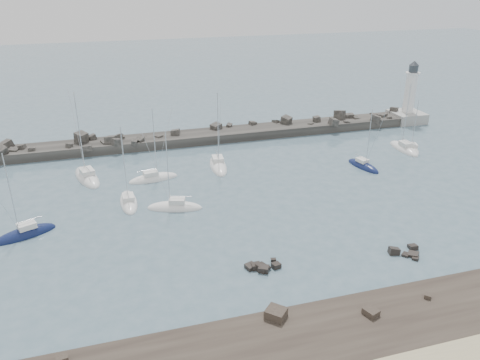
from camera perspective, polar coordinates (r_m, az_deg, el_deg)
The scene contains 15 objects.
ground at distance 63.63m, azimuth 3.75°, elevation -5.98°, with size 400.00×400.00×0.00m, color #486270.
rock_shelf at distance 47.43m, azimuth 12.86°, elevation -18.76°, with size 140.00×12.13×1.75m.
rock_cluster_near at distance 55.61m, azimuth 2.54°, elevation -10.65°, with size 4.21×2.69×1.38m.
rock_cluster_far at distance 61.76m, azimuth 19.57°, elevation -8.41°, with size 4.34×3.35×1.49m.
breakwater at distance 95.68m, azimuth -8.45°, elevation 4.57°, with size 115.00×7.54×5.29m.
lighthouse at distance 115.17m, azimuth 19.76°, elevation 8.20°, with size 7.00×7.00×14.60m.
sailboat_1 at distance 82.58m, azimuth -18.12°, elevation 0.26°, with size 5.68×10.39×15.72m.
sailboat_2 at distance 68.12m, azimuth -24.69°, elevation -6.05°, with size 8.29×5.33×12.76m.
sailboat_3 at distance 72.17m, azimuth -13.41°, elevation -2.68°, with size 2.65×8.13×12.77m.
sailboat_4 at distance 79.45m, azimuth -10.52°, elevation 0.14°, with size 8.57×3.64×13.14m.
sailboat_5 at distance 69.35m, azimuth -7.94°, elevation -3.35°, with size 8.47×4.72×12.89m.
sailboat_6 at distance 83.32m, azimuth -2.68°, elevation 1.70°, with size 3.74×9.50×14.67m.
sailboat_7 at distance 86.07m, azimuth 14.78°, elevation 1.63°, with size 3.84×7.69×11.70m.
sailboat_8 at distance 96.89m, azimuth 19.32°, elevation 3.59°, with size 2.89×8.78×13.86m.
sailboat_10 at distance 97.30m, azimuth 20.22°, elevation 3.53°, with size 4.25×6.93×10.62m.
Camera 1 is at (-19.46, -51.59, 31.77)m, focal length 35.00 mm.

